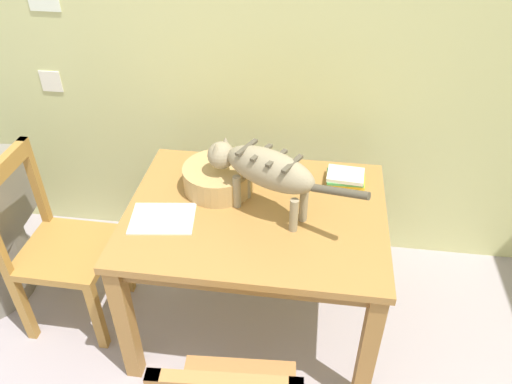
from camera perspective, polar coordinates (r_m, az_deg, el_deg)
The scene contains 9 objects.
wall_rear at distance 2.59m, azimuth 0.22°, elevation 17.17°, with size 5.26×0.11×2.50m.
dining_table at distance 2.28m, azimuth 0.00°, elevation -3.88°, with size 1.14×0.88×0.73m.
cat at distance 2.09m, azimuth 0.84°, elevation 2.62°, with size 0.69×0.38×0.31m.
saucer_bowl at distance 2.31m, azimuth -3.76°, elevation 0.16°, with size 0.21×0.21×0.03m, color #3E8945.
coffee_mug at distance 2.28m, azimuth -3.73°, elevation 1.30°, with size 0.13×0.08×0.08m.
magazine at distance 2.21m, azimuth -10.53°, elevation -2.96°, with size 0.27×0.21×0.01m, color beige.
book_stack at distance 2.41m, azimuth 10.14°, elevation 1.60°, with size 0.18×0.14×0.05m.
wicker_basket at distance 2.32m, azimuth -4.30°, elevation 1.67°, with size 0.32×0.32×0.11m.
wooden_chair_near at distance 2.61m, azimuth -21.52°, elevation -5.82°, with size 0.43×0.43×0.94m.
Camera 1 is at (0.32, -0.21, 2.12)m, focal length 35.32 mm.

